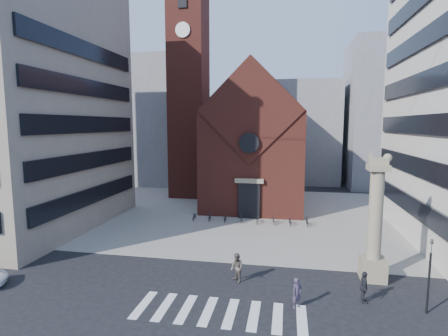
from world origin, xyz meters
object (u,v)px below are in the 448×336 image
(pedestrian_0, at_px, (297,293))
(pedestrian_1, at_px, (237,268))
(scooter_0, at_px, (194,216))
(traffic_light, at_px, (429,274))
(lion_column, at_px, (375,230))
(pedestrian_2, at_px, (364,287))

(pedestrian_0, height_order, pedestrian_1, pedestrian_1)
(pedestrian_1, height_order, scooter_0, pedestrian_1)
(pedestrian_0, bearing_deg, traffic_light, -36.52)
(traffic_light, height_order, pedestrian_0, traffic_light)
(pedestrian_0, xyz_separation_m, scooter_0, (-10.69, 16.82, -0.42))
(pedestrian_1, bearing_deg, scooter_0, 165.07)
(lion_column, bearing_deg, traffic_light, -63.54)
(traffic_light, distance_m, pedestrian_2, 3.56)
(lion_column, height_order, pedestrian_1, lion_column)
(traffic_light, relative_size, pedestrian_2, 2.25)
(pedestrian_0, distance_m, scooter_0, 19.93)
(lion_column, xyz_separation_m, pedestrian_2, (-1.26, -3.41, -2.50))
(traffic_light, height_order, pedestrian_1, traffic_light)
(traffic_light, distance_m, pedestrian_0, 7.32)
(scooter_0, bearing_deg, lion_column, -42.31)
(scooter_0, bearing_deg, traffic_light, -47.01)
(scooter_0, bearing_deg, pedestrian_1, -69.28)
(lion_column, bearing_deg, pedestrian_1, -167.16)
(pedestrian_1, xyz_separation_m, pedestrian_2, (7.79, -1.35, -0.03))
(scooter_0, bearing_deg, pedestrian_0, -62.50)
(pedestrian_1, bearing_deg, pedestrian_0, 15.13)
(pedestrian_0, relative_size, pedestrian_2, 0.93)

